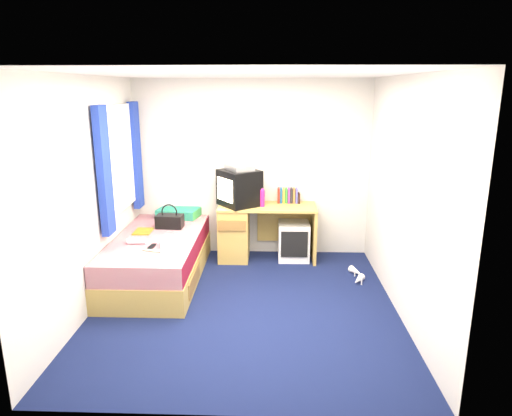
{
  "coord_description": "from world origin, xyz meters",
  "views": [
    {
      "loc": [
        0.28,
        -4.46,
        2.27
      ],
      "look_at": [
        0.09,
        0.7,
        0.91
      ],
      "focal_mm": 32.0,
      "sensor_mm": 36.0,
      "label": 1
    }
  ],
  "objects_px": {
    "picture_frame": "(299,198)",
    "remote_control": "(152,247)",
    "colour_swatch_fan": "(153,251)",
    "crt_tv": "(239,188)",
    "pink_water_bottle": "(262,198)",
    "pillow": "(179,213)",
    "magazine": "(143,231)",
    "storage_cube": "(294,241)",
    "desk": "(247,230)",
    "aerosol_can": "(262,198)",
    "white_heels": "(357,276)",
    "towel": "(175,242)",
    "handbag": "(170,221)",
    "water_bottle": "(136,241)",
    "bed": "(158,258)"
  },
  "relations": [
    {
      "from": "storage_cube",
      "to": "handbag",
      "type": "relative_size",
      "value": 1.49
    },
    {
      "from": "handbag",
      "to": "towel",
      "type": "xyz_separation_m",
      "value": [
        0.2,
        -0.67,
        -0.04
      ]
    },
    {
      "from": "desk",
      "to": "handbag",
      "type": "bearing_deg",
      "value": -158.87
    },
    {
      "from": "bed",
      "to": "colour_swatch_fan",
      "type": "xyz_separation_m",
      "value": [
        0.08,
        -0.5,
        0.28
      ]
    },
    {
      "from": "picture_frame",
      "to": "remote_control",
      "type": "xyz_separation_m",
      "value": [
        -1.71,
        -1.27,
        -0.27
      ]
    },
    {
      "from": "colour_swatch_fan",
      "to": "white_heels",
      "type": "bearing_deg",
      "value": 13.69
    },
    {
      "from": "desk",
      "to": "picture_frame",
      "type": "height_order",
      "value": "picture_frame"
    },
    {
      "from": "water_bottle",
      "to": "white_heels",
      "type": "height_order",
      "value": "water_bottle"
    },
    {
      "from": "colour_swatch_fan",
      "to": "pillow",
      "type": "bearing_deg",
      "value": 89.47
    },
    {
      "from": "desk",
      "to": "colour_swatch_fan",
      "type": "relative_size",
      "value": 5.91
    },
    {
      "from": "crt_tv",
      "to": "desk",
      "type": "bearing_deg",
      "value": 52.15
    },
    {
      "from": "bed",
      "to": "picture_frame",
      "type": "height_order",
      "value": "picture_frame"
    },
    {
      "from": "colour_swatch_fan",
      "to": "remote_control",
      "type": "distance_m",
      "value": 0.13
    },
    {
      "from": "pillow",
      "to": "desk",
      "type": "distance_m",
      "value": 0.98
    },
    {
      "from": "handbag",
      "to": "colour_swatch_fan",
      "type": "height_order",
      "value": "handbag"
    },
    {
      "from": "aerosol_can",
      "to": "towel",
      "type": "relative_size",
      "value": 0.71
    },
    {
      "from": "desk",
      "to": "pink_water_bottle",
      "type": "relative_size",
      "value": 6.0
    },
    {
      "from": "pillow",
      "to": "magazine",
      "type": "relative_size",
      "value": 1.94
    },
    {
      "from": "towel",
      "to": "desk",
      "type": "bearing_deg",
      "value": 53.98
    },
    {
      "from": "storage_cube",
      "to": "picture_frame",
      "type": "distance_m",
      "value": 0.59
    },
    {
      "from": "desk",
      "to": "picture_frame",
      "type": "xyz_separation_m",
      "value": [
        0.7,
        0.15,
        0.41
      ]
    },
    {
      "from": "pillow",
      "to": "picture_frame",
      "type": "distance_m",
      "value": 1.67
    },
    {
      "from": "pink_water_bottle",
      "to": "magazine",
      "type": "xyz_separation_m",
      "value": [
        -1.47,
        -0.5,
        -0.31
      ]
    },
    {
      "from": "pillow",
      "to": "colour_swatch_fan",
      "type": "xyz_separation_m",
      "value": [
        -0.01,
        -1.37,
        -0.05
      ]
    },
    {
      "from": "storage_cube",
      "to": "remote_control",
      "type": "bearing_deg",
      "value": -146.31
    },
    {
      "from": "pink_water_bottle",
      "to": "towel",
      "type": "xyz_separation_m",
      "value": [
        -0.97,
        -0.99,
        -0.27
      ]
    },
    {
      "from": "white_heels",
      "to": "remote_control",
      "type": "bearing_deg",
      "value": -169.3
    },
    {
      "from": "towel",
      "to": "magazine",
      "type": "height_order",
      "value": "towel"
    },
    {
      "from": "pink_water_bottle",
      "to": "crt_tv",
      "type": "bearing_deg",
      "value": 169.15
    },
    {
      "from": "towel",
      "to": "pillow",
      "type": "bearing_deg",
      "value": 99.3
    },
    {
      "from": "crt_tv",
      "to": "colour_swatch_fan",
      "type": "bearing_deg",
      "value": -72.09
    },
    {
      "from": "desk",
      "to": "crt_tv",
      "type": "relative_size",
      "value": 2.01
    },
    {
      "from": "pink_water_bottle",
      "to": "handbag",
      "type": "relative_size",
      "value": 0.63
    },
    {
      "from": "desk",
      "to": "aerosol_can",
      "type": "relative_size",
      "value": 6.53
    },
    {
      "from": "magazine",
      "to": "water_bottle",
      "type": "height_order",
      "value": "water_bottle"
    },
    {
      "from": "colour_swatch_fan",
      "to": "white_heels",
      "type": "distance_m",
      "value": 2.48
    },
    {
      "from": "handbag",
      "to": "water_bottle",
      "type": "distance_m",
      "value": 0.68
    },
    {
      "from": "remote_control",
      "to": "towel",
      "type": "bearing_deg",
      "value": 22.68
    },
    {
      "from": "storage_cube",
      "to": "water_bottle",
      "type": "height_order",
      "value": "water_bottle"
    },
    {
      "from": "desk",
      "to": "pink_water_bottle",
      "type": "distance_m",
      "value": 0.5
    },
    {
      "from": "handbag",
      "to": "remote_control",
      "type": "distance_m",
      "value": 0.75
    },
    {
      "from": "storage_cube",
      "to": "towel",
      "type": "distance_m",
      "value": 1.77
    },
    {
      "from": "bed",
      "to": "water_bottle",
      "type": "xyz_separation_m",
      "value": [
        -0.17,
        -0.27,
        0.31
      ]
    },
    {
      "from": "desk",
      "to": "white_heels",
      "type": "relative_size",
      "value": 2.66
    },
    {
      "from": "colour_swatch_fan",
      "to": "crt_tv",
      "type": "bearing_deg",
      "value": 55.15
    },
    {
      "from": "pink_water_bottle",
      "to": "magazine",
      "type": "distance_m",
      "value": 1.58
    },
    {
      "from": "pillow",
      "to": "colour_swatch_fan",
      "type": "relative_size",
      "value": 2.47
    },
    {
      "from": "crt_tv",
      "to": "pillow",
      "type": "bearing_deg",
      "value": -135.74
    },
    {
      "from": "desk",
      "to": "magazine",
      "type": "bearing_deg",
      "value": -155.95
    },
    {
      "from": "towel",
      "to": "colour_swatch_fan",
      "type": "relative_size",
      "value": 1.28
    }
  ]
}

